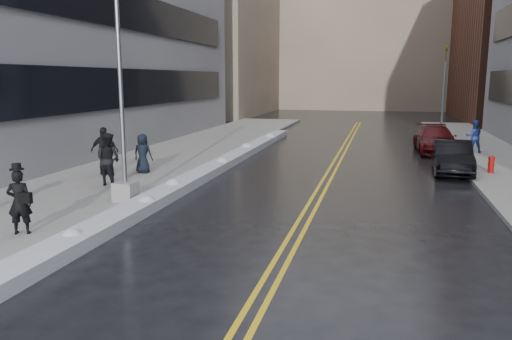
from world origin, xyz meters
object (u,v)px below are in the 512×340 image
Objects in this scene: pedestrian_d at (105,151)px; car_black at (452,157)px; pedestrian_east at (474,136)px; pedestrian_b at (108,159)px; traffic_signal at (444,87)px; pedestrian_c at (143,153)px; pedestrian_fedora at (20,202)px; lamppost at (122,126)px; fire_hydrant at (491,163)px; car_maroon at (435,140)px.

pedestrian_d is 14.48m from car_black.
pedestrian_b is at bearing 37.09° from pedestrian_east.
traffic_signal is at bearing -113.13° from pedestrian_b.
pedestrian_d is (-14.79, -18.17, -2.29)m from traffic_signal.
car_black is at bearing 70.01° from pedestrian_east.
traffic_signal is 3.70× the size of pedestrian_c.
lamppost is at bearing -124.14° from pedestrian_fedora.
pedestrian_east is (15.57, 10.21, -0.11)m from pedestrian_d.
pedestrian_b reaches higher than pedestrian_east.
lamppost is at bearing -146.96° from fire_hydrant.
pedestrian_east is at bearing 48.15° from lamppost.
pedestrian_b is 0.45× the size of car_black.
lamppost is 1.27× the size of traffic_signal.
pedestrian_fedora is 5.85m from pedestrian_b.
fire_hydrant is 15.29m from pedestrian_b.
pedestrian_d is (-1.23, 1.82, -0.00)m from pedestrian_b.
car_black is 0.86× the size of car_maroon.
lamppost reaches higher than pedestrian_east.
pedestrian_fedora reaches higher than pedestrian_c.
pedestrian_b reaches higher than fire_hydrant.
pedestrian_fedora is (-12.64, -25.77, -2.44)m from traffic_signal.
car_black is at bearing -94.16° from traffic_signal.
lamppost is 4.67× the size of pedestrian_fedora.
traffic_signal is 14.05m from car_black.
pedestrian_d is (-2.15, 7.60, 0.15)m from pedestrian_fedora.
pedestrian_d is at bearing 26.18° from pedestrian_c.
pedestrian_d reaches higher than pedestrian_east.
pedestrian_east is (14.33, 12.03, -0.11)m from pedestrian_b.
pedestrian_c is (-1.64, 4.50, -1.57)m from lamppost.
pedestrian_c is 1.51m from pedestrian_d.
traffic_signal is at bearing 92.05° from fire_hydrant.
pedestrian_b reaches higher than pedestrian_c.
fire_hydrant is 15.86m from pedestrian_d.
traffic_signal is 3.51× the size of pedestrian_east.
car_maroon is (12.37, 10.11, -0.25)m from pedestrian_c.
car_maroon is at bearing -143.79° from pedestrian_fedora.
pedestrian_fedora is at bearing -116.12° from traffic_signal.
car_maroon is (11.56, 18.38, -0.25)m from pedestrian_fedora.
pedestrian_east is at bearing -19.30° from car_maroon.
traffic_signal is at bearing -137.74° from pedestrian_fedora.
fire_hydrant is 17.64m from pedestrian_fedora.
car_black is at bearing 37.37° from lamppost.
pedestrian_b is 0.39× the size of car_maroon.
fire_hydrant is at bearing -166.00° from pedestrian_c.
pedestrian_fedora reaches higher than car_maroon.
lamppost is 18.92m from pedestrian_east.
fire_hydrant is at bearing 33.04° from lamppost.
pedestrian_d is at bearing -164.76° from fire_hydrant.
traffic_signal is 22.20m from pedestrian_c.
pedestrian_c reaches higher than car_black.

